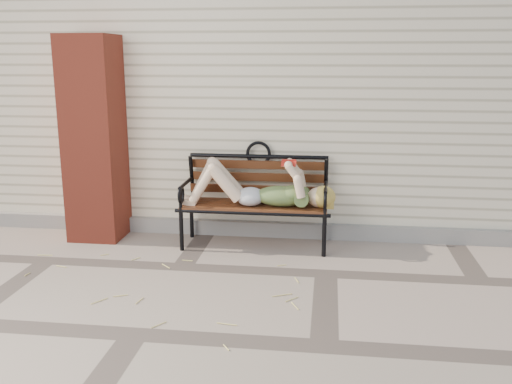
# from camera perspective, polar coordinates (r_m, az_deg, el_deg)

# --- Properties ---
(ground) EXTENTS (80.00, 80.00, 0.00)m
(ground) POSITION_cam_1_polar(r_m,az_deg,el_deg) (4.91, 7.02, -8.11)
(ground) COLOR gray
(ground) RESTS_ON ground
(house_wall) EXTENTS (8.00, 4.00, 3.00)m
(house_wall) POSITION_cam_1_polar(r_m,az_deg,el_deg) (7.58, 7.56, 11.10)
(house_wall) COLOR beige
(house_wall) RESTS_ON ground
(foundation_strip) EXTENTS (8.00, 0.10, 0.15)m
(foundation_strip) POSITION_cam_1_polar(r_m,az_deg,el_deg) (5.81, 7.13, -3.92)
(foundation_strip) COLOR gray
(foundation_strip) RESTS_ON ground
(brick_pillar) EXTENTS (0.50, 0.50, 2.00)m
(brick_pillar) POSITION_cam_1_polar(r_m,az_deg,el_deg) (5.85, -15.84, 5.11)
(brick_pillar) COLOR #9E3523
(brick_pillar) RESTS_ON ground
(garden_bench) EXTENTS (1.52, 0.60, 0.98)m
(garden_bench) POSITION_cam_1_polar(r_m,az_deg,el_deg) (5.49, -0.02, 0.34)
(garden_bench) COLOR black
(garden_bench) RESTS_ON ground
(reading_woman) EXTENTS (1.43, 0.33, 0.45)m
(reading_woman) POSITION_cam_1_polar(r_m,az_deg,el_deg) (5.37, -0.06, 0.38)
(reading_woman) COLOR #08363E
(reading_woman) RESTS_ON ground
(straw_scatter) EXTENTS (2.96, 1.58, 0.01)m
(straw_scatter) POSITION_cam_1_polar(r_m,az_deg,el_deg) (4.69, -16.56, -9.63)
(straw_scatter) COLOR #DAC86A
(straw_scatter) RESTS_ON ground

